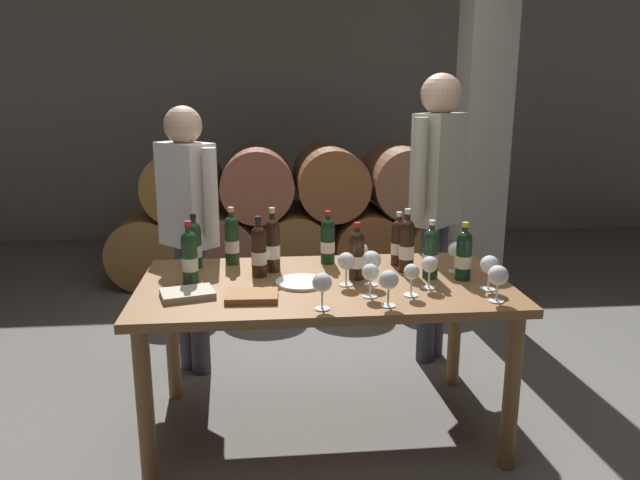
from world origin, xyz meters
TOP-DOWN VIEW (x-y plane):
  - ground_plane at (0.00, 0.00)m, footprint 14.00×14.00m
  - cellar_back_wall at (0.00, 4.20)m, footprint 10.00×0.24m
  - barrel_stack at (0.00, 2.60)m, footprint 3.12×0.90m
  - stone_pillar at (1.30, 1.60)m, footprint 0.32×0.32m
  - dining_table at (0.00, 0.00)m, footprint 1.70×0.90m
  - wine_bottle_0 at (-0.62, 0.29)m, footprint 0.07×0.07m
  - wine_bottle_1 at (-0.61, 0.04)m, footprint 0.07×0.07m
  - wine_bottle_2 at (0.42, 0.12)m, footprint 0.07×0.07m
  - wine_bottle_3 at (-0.44, 0.34)m, footprint 0.07×0.07m
  - wine_bottle_4 at (0.05, 0.31)m, footprint 0.07×0.07m
  - wine_bottle_5 at (-0.23, 0.19)m, footprint 0.07×0.07m
  - wine_bottle_6 at (0.50, 0.01)m, footprint 0.07×0.07m
  - wine_bottle_7 at (0.40, 0.24)m, footprint 0.07×0.07m
  - wine_bottle_8 at (0.16, 0.03)m, footprint 0.07×0.07m
  - wine_bottle_9 at (-0.30, 0.12)m, footprint 0.07×0.07m
  - wine_bottle_10 at (0.65, -0.02)m, footprint 0.07×0.07m
  - wine_glass_0 at (0.35, -0.23)m, footprint 0.07×0.07m
  - wine_glass_1 at (0.72, -0.18)m, footprint 0.08×0.08m
  - wine_glass_2 at (0.09, -0.06)m, footprint 0.08×0.08m
  - wine_glass_3 at (0.69, -0.34)m, footprint 0.08×0.08m
  - wine_glass_4 at (0.23, -0.35)m, footprint 0.08×0.08m
  - wine_glass_5 at (0.65, 0.10)m, footprint 0.08×0.08m
  - wine_glass_6 at (0.17, -0.23)m, footprint 0.07×0.07m
  - wine_glass_7 at (0.19, 0.12)m, footprint 0.08×0.08m
  - wine_glass_8 at (0.21, -0.07)m, footprint 0.09×0.09m
  - wine_glass_9 at (-0.05, -0.36)m, footprint 0.08×0.08m
  - wine_glass_10 at (0.46, -0.14)m, footprint 0.07×0.07m
  - tasting_notebook at (-0.61, -0.15)m, footprint 0.25×0.21m
  - leather_ledger at (-0.33, -0.21)m, footprint 0.23×0.17m
  - serving_plate at (-0.11, -0.02)m, footprint 0.24×0.24m
  - sommelier_presenting at (0.74, 0.75)m, footprint 0.37×0.38m
  - taster_seated_left at (-0.69, 0.72)m, footprint 0.37×0.38m

SIDE VIEW (x-z plane):
  - ground_plane at x=0.00m, z-range 0.00..0.00m
  - barrel_stack at x=0.00m, z-range -0.03..1.12m
  - dining_table at x=0.00m, z-range 0.29..1.05m
  - serving_plate at x=-0.11m, z-range 0.76..0.77m
  - tasting_notebook at x=-0.61m, z-range 0.76..0.79m
  - leather_ledger at x=-0.33m, z-range 0.76..0.79m
  - wine_glass_0 at x=0.35m, z-range 0.79..0.93m
  - wine_glass_6 at x=0.17m, z-range 0.79..0.94m
  - wine_glass_10 at x=0.46m, z-range 0.79..0.94m
  - wine_glass_5 at x=0.65m, z-range 0.79..0.94m
  - wine_glass_7 at x=0.19m, z-range 0.79..0.94m
  - wine_glass_9 at x=-0.05m, z-range 0.79..0.95m
  - wine_glass_2 at x=0.09m, z-range 0.79..0.95m
  - wine_glass_4 at x=0.23m, z-range 0.79..0.95m
  - wine_glass_1 at x=0.72m, z-range 0.79..0.95m
  - wine_glass_3 at x=0.69m, z-range 0.79..0.95m
  - wine_glass_8 at x=0.21m, z-range 0.79..0.95m
  - wine_bottle_8 at x=0.16m, z-range 0.74..1.01m
  - wine_bottle_4 at x=0.05m, z-range 0.74..1.02m
  - wine_bottle_0 at x=-0.62m, z-range 0.74..1.02m
  - wine_bottle_7 at x=0.40m, z-range 0.74..1.02m
  - wine_bottle_10 at x=0.65m, z-range 0.74..1.02m
  - wine_bottle_6 at x=0.50m, z-range 0.74..1.02m
  - wine_bottle_9 at x=-0.30m, z-range 0.74..1.03m
  - wine_bottle_1 at x=-0.61m, z-range 0.74..1.03m
  - wine_bottle_3 at x=-0.44m, z-range 0.74..1.03m
  - wine_bottle_2 at x=0.42m, z-range 0.74..1.05m
  - wine_bottle_5 at x=-0.23m, z-range 0.74..1.05m
  - taster_seated_left at x=-0.69m, z-range 0.15..1.69m
  - sommelier_presenting at x=0.74m, z-range 0.19..1.90m
  - stone_pillar at x=1.30m, z-range 0.00..2.60m
  - cellar_back_wall at x=0.00m, z-range 0.00..2.80m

